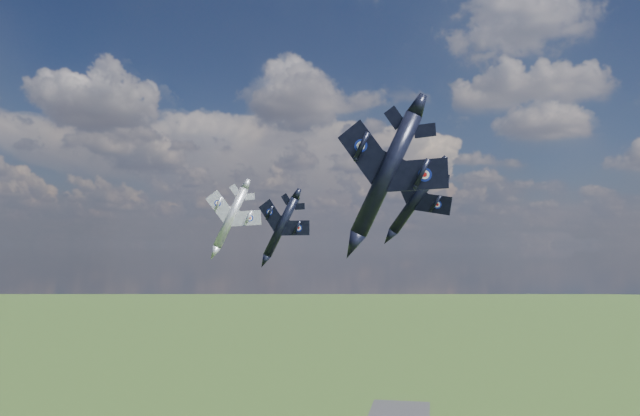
% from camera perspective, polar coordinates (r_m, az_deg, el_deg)
% --- Properties ---
extents(jet_lead_navy, '(10.94, 13.79, 6.49)m').
position_cam_1_polar(jet_lead_navy, '(88.59, -3.58, -1.73)').
color(jet_lead_navy, black).
extents(jet_right_navy, '(14.27, 17.74, 8.04)m').
position_cam_1_polar(jet_right_navy, '(55.48, 6.06, 3.08)').
color(jet_right_navy, black).
extents(jet_high_navy, '(15.67, 18.72, 9.65)m').
position_cam_1_polar(jet_high_navy, '(92.84, 8.75, 0.78)').
color(jet_high_navy, black).
extents(jet_left_silver, '(13.12, 16.10, 7.01)m').
position_cam_1_polar(jet_left_silver, '(101.65, -8.17, -0.88)').
color(jet_left_silver, '#92939B').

